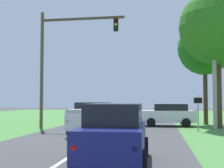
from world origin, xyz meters
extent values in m
plane|color=#424244|center=(0.00, 9.75, 0.00)|extent=(120.00, 120.00, 0.00)
cube|color=navy|center=(1.80, 5.98, 0.82)|extent=(2.01, 4.47, 0.91)
cube|color=black|center=(1.79, 6.20, 1.61)|extent=(1.74, 2.79, 0.68)
cube|color=red|center=(1.08, 3.78, 0.86)|extent=(0.14, 0.06, 0.12)
cube|color=red|center=(2.63, 3.82, 0.86)|extent=(0.14, 0.06, 0.12)
cylinder|color=black|center=(0.82, 7.33, 0.36)|extent=(0.25, 0.73, 0.72)
cylinder|color=black|center=(2.71, 7.38, 0.36)|extent=(0.25, 0.73, 0.72)
cylinder|color=black|center=(0.89, 4.58, 0.36)|extent=(0.25, 0.73, 0.72)
cylinder|color=black|center=(2.78, 4.63, 0.36)|extent=(0.25, 0.73, 0.72)
cube|color=silver|center=(-0.73, 14.36, 0.87)|extent=(2.11, 5.35, 0.95)
cube|color=black|center=(-0.73, 14.09, 1.63)|extent=(1.82, 2.05, 0.57)
cube|color=#B8B8B8|center=(-0.75, 12.71, 1.45)|extent=(1.97, 2.05, 0.20)
cube|color=red|center=(-1.60, 11.74, 0.92)|extent=(0.14, 0.06, 0.12)
cube|color=red|center=(0.07, 11.72, 0.92)|extent=(0.14, 0.06, 0.12)
cylinder|color=black|center=(-1.72, 16.02, 0.40)|extent=(0.26, 0.80, 0.80)
cylinder|color=black|center=(0.32, 15.99, 0.40)|extent=(0.26, 0.80, 0.80)
cylinder|color=black|center=(-1.77, 12.72, 0.40)|extent=(0.26, 0.80, 0.80)
cylinder|color=black|center=(0.27, 12.69, 0.40)|extent=(0.26, 0.80, 0.80)
cylinder|color=brown|center=(-5.34, 17.15, 4.29)|extent=(0.24, 0.24, 8.58)
cube|color=#4C3D2B|center=(-2.25, 17.15, 7.98)|extent=(6.17, 0.16, 0.16)
cube|color=black|center=(0.22, 17.15, 7.43)|extent=(0.32, 0.28, 0.90)
sphere|color=black|center=(0.22, 17.00, 7.73)|extent=(0.22, 0.22, 0.22)
sphere|color=orange|center=(0.22, 17.00, 7.43)|extent=(0.22, 0.22, 0.22)
sphere|color=black|center=(0.22, 17.00, 7.13)|extent=(0.22, 0.22, 0.22)
cylinder|color=gray|center=(5.72, 16.36, 1.19)|extent=(0.08, 0.08, 2.38)
cube|color=white|center=(5.72, 16.33, 2.03)|extent=(0.60, 0.03, 0.44)
cube|color=black|center=(5.72, 16.31, 2.03)|extent=(0.52, 0.01, 0.36)
cylinder|color=#4C351E|center=(7.55, 18.91, 2.66)|extent=(0.36, 0.36, 5.32)
sphere|color=#2E701D|center=(7.55, 18.91, 7.45)|extent=(5.68, 5.68, 5.68)
cube|color=silver|center=(3.89, 20.33, 0.79)|extent=(4.25, 2.02, 0.89)
cube|color=black|center=(4.10, 20.33, 1.49)|extent=(2.56, 1.76, 0.51)
cube|color=red|center=(1.80, 21.09, 0.83)|extent=(0.06, 0.14, 0.12)
cube|color=red|center=(1.83, 19.49, 0.83)|extent=(0.06, 0.14, 0.12)
cylinder|color=black|center=(5.18, 21.32, 0.34)|extent=(0.68, 0.25, 0.68)
cylinder|color=black|center=(5.22, 19.38, 0.34)|extent=(0.68, 0.25, 0.68)
cylinder|color=black|center=(2.57, 21.27, 0.34)|extent=(0.68, 0.25, 0.68)
cylinder|color=black|center=(2.61, 19.33, 0.34)|extent=(0.68, 0.25, 0.68)
cylinder|color=#9E998E|center=(7.09, 18.04, 4.61)|extent=(0.28, 0.28, 9.22)
cylinder|color=#4C351E|center=(7.06, 22.11, 2.36)|extent=(0.36, 0.36, 4.72)
sphere|color=#1F6919|center=(7.06, 22.11, 6.41)|extent=(4.51, 4.51, 4.51)
camera|label=1|loc=(3.24, -3.58, 2.08)|focal=47.55mm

